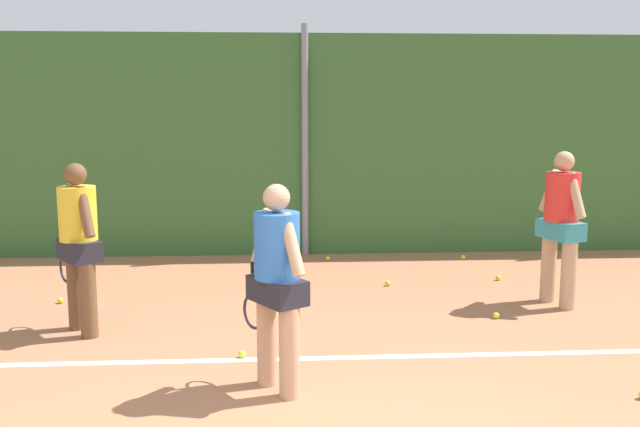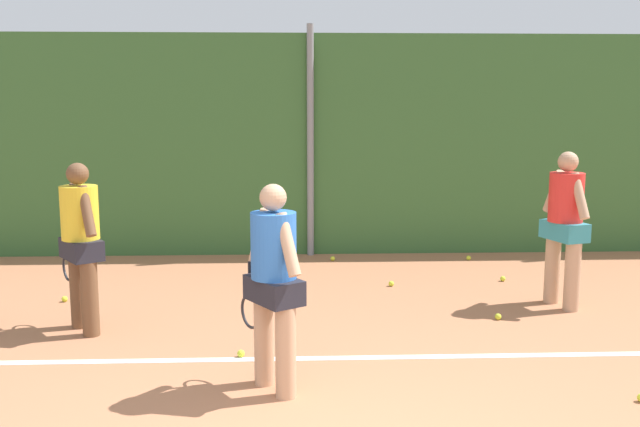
% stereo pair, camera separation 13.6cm
% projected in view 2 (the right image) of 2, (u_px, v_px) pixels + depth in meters
% --- Properties ---
extents(ground_plane, '(28.96, 28.96, 0.00)m').
position_uv_depth(ground_plane, '(326.00, 375.00, 5.83)').
color(ground_plane, '#B2704C').
extents(hedge_fence_backdrop, '(18.83, 0.25, 3.22)m').
position_uv_depth(hedge_fence_backdrop, '(310.00, 146.00, 10.37)').
color(hedge_fence_backdrop, '#386633').
rests_on(hedge_fence_backdrop, ground_plane).
extents(fence_post_center, '(0.10, 0.10, 3.34)m').
position_uv_depth(fence_post_center, '(310.00, 142.00, 10.18)').
color(fence_post_center, gray).
rests_on(fence_post_center, ground_plane).
extents(court_baseline_paint, '(13.76, 0.10, 0.01)m').
position_uv_depth(court_baseline_paint, '(324.00, 358.00, 6.19)').
color(court_baseline_paint, white).
rests_on(court_baseline_paint, ground_plane).
extents(player_foreground_near, '(0.53, 0.63, 1.63)m').
position_uv_depth(player_foreground_near, '(273.00, 277.00, 5.38)').
color(player_foreground_near, tan).
rests_on(player_foreground_near, ground_plane).
extents(player_midcourt, '(0.56, 0.62, 1.67)m').
position_uv_depth(player_midcourt, '(81.00, 238.00, 6.80)').
color(player_midcourt, brown).
rests_on(player_midcourt, ground_plane).
extents(player_backcourt_far, '(0.43, 0.69, 1.71)m').
position_uv_depth(player_backcourt_far, '(565.00, 221.00, 7.65)').
color(player_backcourt_far, tan).
rests_on(player_backcourt_far, ground_plane).
extents(tennis_ball_0, '(0.07, 0.07, 0.07)m').
position_uv_depth(tennis_ball_0, '(333.00, 259.00, 10.04)').
color(tennis_ball_0, '#CCDB33').
rests_on(tennis_ball_0, ground_plane).
extents(tennis_ball_2, '(0.07, 0.07, 0.07)m').
position_uv_depth(tennis_ball_2, '(503.00, 279.00, 8.89)').
color(tennis_ball_2, '#CCDB33').
rests_on(tennis_ball_2, ground_plane).
extents(tennis_ball_4, '(0.07, 0.07, 0.07)m').
position_uv_depth(tennis_ball_4, '(241.00, 354.00, 6.22)').
color(tennis_ball_4, '#CCDB33').
rests_on(tennis_ball_4, ground_plane).
extents(tennis_ball_5, '(0.07, 0.07, 0.07)m').
position_uv_depth(tennis_ball_5, '(469.00, 258.00, 10.08)').
color(tennis_ball_5, '#CCDB33').
rests_on(tennis_ball_5, ground_plane).
extents(tennis_ball_7, '(0.07, 0.07, 0.07)m').
position_uv_depth(tennis_ball_7, '(498.00, 317.00, 7.30)').
color(tennis_ball_7, '#CCDB33').
rests_on(tennis_ball_7, ground_plane).
extents(tennis_ball_9, '(0.07, 0.07, 0.07)m').
position_uv_depth(tennis_ball_9, '(391.00, 284.00, 8.64)').
color(tennis_ball_9, '#CCDB33').
rests_on(tennis_ball_9, ground_plane).
extents(tennis_ball_12, '(0.07, 0.07, 0.07)m').
position_uv_depth(tennis_ball_12, '(65.00, 299.00, 7.96)').
color(tennis_ball_12, '#CCDB33').
rests_on(tennis_ball_12, ground_plane).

